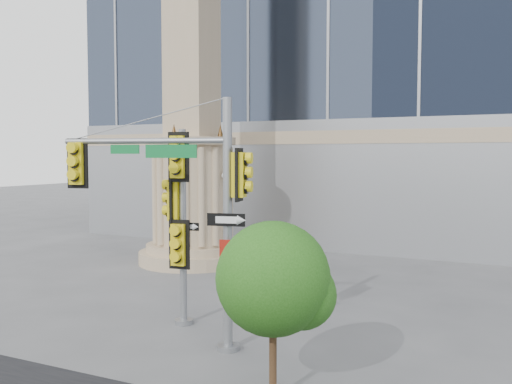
% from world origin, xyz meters
% --- Properties ---
extents(ground, '(120.00, 120.00, 0.00)m').
position_xyz_m(ground, '(0.00, 0.00, 0.00)').
color(ground, '#545456').
rests_on(ground, ground).
extents(monument, '(4.40, 4.40, 16.60)m').
position_xyz_m(monument, '(-6.00, 9.00, 5.52)').
color(monument, tan).
rests_on(monument, ground).
extents(main_signal_pole, '(4.34, 1.35, 5.66)m').
position_xyz_m(main_signal_pole, '(-0.66, 0.26, 3.51)').
color(main_signal_pole, slate).
rests_on(main_signal_pole, ground).
extents(secondary_signal_pole, '(0.91, 0.66, 5.06)m').
position_xyz_m(secondary_signal_pole, '(-1.70, 1.60, 2.97)').
color(secondary_signal_pole, slate).
rests_on(secondary_signal_pole, ground).
extents(street_tree, '(2.08, 2.04, 3.25)m').
position_xyz_m(street_tree, '(2.41, -1.51, 2.14)').
color(street_tree, tan).
rests_on(street_tree, ground).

